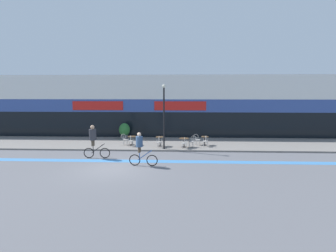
{
  "coord_description": "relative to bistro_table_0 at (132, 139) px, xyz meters",
  "views": [
    {
      "loc": [
        3.85,
        -14.56,
        4.4
      ],
      "look_at": [
        2.9,
        7.09,
        1.59
      ],
      "focal_mm": 28.0,
      "sensor_mm": 36.0,
      "label": 1
    }
  ],
  "objects": [
    {
      "name": "lamp_post",
      "position": [
        2.67,
        -1.34,
        2.3
      ],
      "size": [
        0.26,
        0.26,
        4.84
      ],
      "color": "black",
      "rests_on": "sidewalk_slab"
    },
    {
      "name": "cyclist_0",
      "position": [
        1.52,
        -5.55,
        0.51
      ],
      "size": [
        1.74,
        0.5,
        2.02
      ],
      "rotation": [
        0.0,
        0.0,
        -0.06
      ],
      "color": "black",
      "rests_on": "ground"
    },
    {
      "name": "cyclist_1",
      "position": [
        -1.87,
        -3.87,
        0.68
      ],
      "size": [
        1.78,
        0.5,
        2.23
      ],
      "rotation": [
        0.0,
        0.0,
        0.03
      ],
      "color": "black",
      "rests_on": "ground"
    },
    {
      "name": "bistro_table_1",
      "position": [
        2.31,
        -0.36,
        0.03
      ],
      "size": [
        0.7,
        0.7,
        0.76
      ],
      "color": "black",
      "rests_on": "sidewalk_slab"
    },
    {
      "name": "bistro_table_2",
      "position": [
        4.21,
        -0.65,
        -0.0
      ],
      "size": [
        0.76,
        0.76,
        0.71
      ],
      "color": "black",
      "rests_on": "sidewalk_slab"
    },
    {
      "name": "bistro_table_0",
      "position": [
        0.0,
        0.0,
        0.0
      ],
      "size": [
        0.73,
        0.73,
        0.71
      ],
      "color": "black",
      "rests_on": "sidewalk_slab"
    },
    {
      "name": "cafe_chair_3_side",
      "position": [
        5.27,
        0.18,
        0.01
      ],
      "size": [
        0.59,
        0.43,
        0.9
      ],
      "rotation": [
        0.0,
        0.0,
        0.09
      ],
      "color": "#B7B2AD",
      "rests_on": "sidewalk_slab"
    },
    {
      "name": "sidewalk_slab",
      "position": [
        -0.01,
        1.02,
        -0.57
      ],
      "size": [
        40.0,
        5.5,
        0.12
      ],
      "primitive_type": "cube",
      "color": "slate",
      "rests_on": "ground"
    },
    {
      "name": "storefront_facade",
      "position": [
        -0.01,
        5.73,
        2.35
      ],
      "size": [
        40.0,
        4.06,
        6.0
      ],
      "color": "silver",
      "rests_on": "ground"
    },
    {
      "name": "planter_pot",
      "position": [
        -1.23,
        2.88,
        0.25
      ],
      "size": [
        0.99,
        0.99,
        1.43
      ],
      "color": "#4C4C51",
      "rests_on": "sidewalk_slab"
    },
    {
      "name": "bike_lane_stripe",
      "position": [
        -0.01,
        -4.54,
        -0.63
      ],
      "size": [
        36.0,
        0.7,
        0.01
      ],
      "primitive_type": "cube",
      "color": "#3D7AB7",
      "rests_on": "ground"
    },
    {
      "name": "ground_plane",
      "position": [
        -0.01,
        -6.23,
        -0.63
      ],
      "size": [
        120.0,
        120.0,
        0.0
      ],
      "primitive_type": "plane",
      "color": "#5B5B60"
    },
    {
      "name": "cafe_chair_2_side",
      "position": [
        4.83,
        -0.64,
        0.01
      ],
      "size": [
        0.6,
        0.45,
        0.9
      ],
      "rotation": [
        0.0,
        0.0,
        3.28
      ],
      "color": "#B7B2AD",
      "rests_on": "sidewalk_slab"
    },
    {
      "name": "cafe_chair_1_near",
      "position": [
        2.3,
        -0.99,
        0.01
      ],
      "size": [
        0.45,
        0.6,
        0.9
      ],
      "rotation": [
        0.0,
        0.0,
        1.43
      ],
      "color": "#B7B2AD",
      "rests_on": "sidewalk_slab"
    },
    {
      "name": "bistro_table_3",
      "position": [
        5.9,
        0.19,
        -0.01
      ],
      "size": [
        0.61,
        0.61,
        0.71
      ],
      "color": "black",
      "rests_on": "sidewalk_slab"
    },
    {
      "name": "cafe_chair_0_side",
      "position": [
        -0.63,
        0.0,
        0.01
      ],
      "size": [
        0.58,
        0.42,
        0.9
      ],
      "rotation": [
        0.0,
        0.0,
        -0.04
      ],
      "color": "#B7B2AD",
      "rests_on": "sidewalk_slab"
    },
    {
      "name": "cafe_chair_3_near",
      "position": [
        5.9,
        -0.44,
        0.01
      ],
      "size": [
        0.42,
        0.58,
        0.9
      ],
      "rotation": [
        0.0,
        0.0,
        1.61
      ],
      "color": "#B7B2AD",
      "rests_on": "sidewalk_slab"
    },
    {
      "name": "cafe_chair_2_near",
      "position": [
        4.21,
        -1.28,
        0.01
      ],
      "size": [
        0.4,
        0.58,
        0.9
      ],
      "rotation": [
        0.0,
        0.0,
        1.58
      ],
      "color": "#B7B2AD",
      "rests_on": "sidewalk_slab"
    },
    {
      "name": "cafe_chair_0_near",
      "position": [
        0.01,
        -0.63,
        0.01
      ],
      "size": [
        0.44,
        0.59,
        0.9
      ],
      "rotation": [
        0.0,
        0.0,
        1.67
      ],
      "color": "#B7B2AD",
      "rests_on": "sidewalk_slab"
    }
  ]
}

